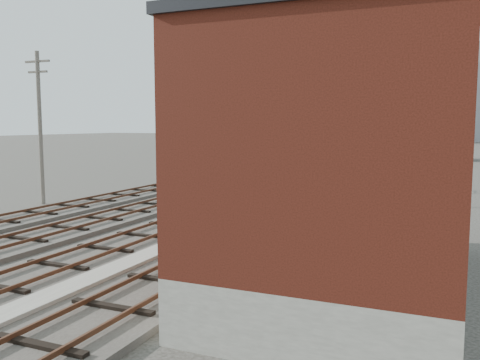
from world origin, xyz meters
The scene contains 23 objects.
ground centered at (0.00, 60.00, 0.00)m, with size 320.00×320.00×0.00m, color #282621.
track_right centered at (2.50, 39.00, 0.11)m, with size 3.20×90.00×0.39m.
track_mid_right centered at (-1.50, 39.00, 0.11)m, with size 3.20×90.00×0.39m.
track_mid_left centered at (-5.50, 39.00, 0.11)m, with size 3.20×90.00×0.39m.
track_left centered at (-9.50, 39.00, 0.11)m, with size 3.20×90.00×0.39m.
platform_curb centered at (0.50, 14.00, 0.13)m, with size 0.90×28.00×0.26m, color gray.
brick_building centered at (7.50, 12.00, 3.63)m, with size 6.54×12.20×7.22m.
lattice_tower centered at (5.50, 35.00, 7.50)m, with size 1.60×1.60×15.00m.
utility_pole_left_a centered at (-12.50, 20.00, 4.80)m, with size 1.80×0.24×9.00m.
utility_pole_left_b centered at (-12.50, 45.00, 4.80)m, with size 1.80×0.24×9.00m.
utility_pole_left_c centered at (-12.50, 70.00, 4.80)m, with size 1.80×0.24×9.00m.
utility_pole_right_a centered at (6.50, 28.00, 4.80)m, with size 1.80×0.24×9.00m.
utility_pole_right_b centered at (6.50, 58.00, 4.80)m, with size 1.80×0.24×9.00m.
apartment_left centered at (-18.00, 135.00, 15.00)m, with size 22.00×14.00×30.00m, color gray.
apartment_right centered at (8.00, 150.00, 13.00)m, with size 16.00×12.00×26.00m, color gray.
shed_left centered at (-16.00, 60.00, 1.60)m, with size 8.00×5.00×3.20m, color gray.
shed_right centered at (9.00, 70.00, 2.00)m, with size 6.00×6.00×4.00m, color gray.
signal_mast centered at (3.70, 8.93, 2.55)m, with size 0.40×0.42×4.28m.
switch_stand centered at (-5.97, 41.51, 0.66)m, with size 0.38×0.38×1.39m.
site_trailer centered at (-5.02, 46.76, 1.37)m, with size 6.61×3.23×2.71m.
car_red centered at (-13.81, 46.09, 0.77)m, with size 1.83×4.55×1.55m, color maroon.
car_silver centered at (-15.33, 45.75, 0.75)m, with size 1.59×4.55×1.50m, color #A4A8AC.
car_grey centered at (-12.66, 52.46, 0.63)m, with size 1.75×4.31×1.25m, color gray.
Camera 1 is at (10.27, -2.97, 4.79)m, focal length 38.00 mm.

